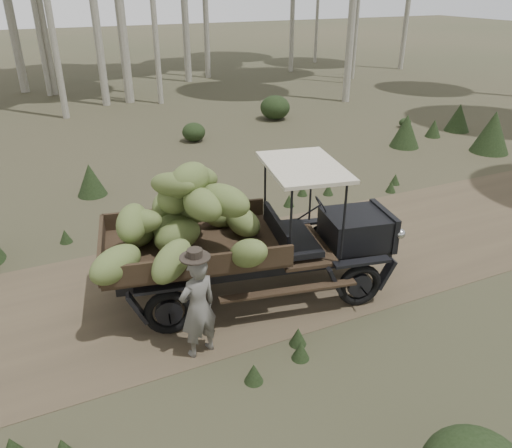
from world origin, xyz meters
name	(u,v)px	position (x,y,z in m)	size (l,w,h in m)	color
ground	(300,262)	(0.00, 0.00, 0.00)	(120.00, 120.00, 0.00)	#473D2B
dirt_track	(300,262)	(0.00, 0.00, 0.00)	(70.00, 4.00, 0.01)	brown
banana_truck	(218,223)	(-1.87, -0.48, 1.45)	(5.50, 2.78, 2.56)	black
farmer	(198,306)	(-2.67, -1.70, 0.83)	(0.66, 0.52, 1.76)	#615F59
undergrowth	(390,245)	(1.37, -0.97, 0.54)	(20.76, 23.15, 1.35)	#233319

